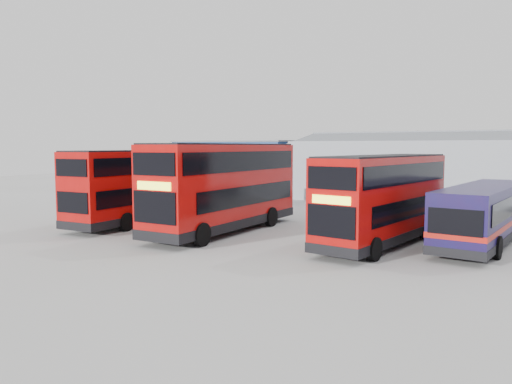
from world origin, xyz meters
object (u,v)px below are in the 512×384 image
Objects in this scene: double_decker_centre at (225,188)px; single_decker_blue at (484,216)px; office_block at (244,166)px; panel_van at (206,182)px; double_decker_right at (384,200)px; double_decker_left at (141,187)px; maintenance_shed at (486,171)px.

single_decker_blue is (12.34, 3.23, -0.98)m from double_decker_centre.
panel_van is at bearing -88.89° from office_block.
double_decker_centre is at bearing -71.89° from panel_van.
office_block is 2.07× the size of panel_van.
double_decker_right is 1.69× the size of panel_van.
double_decker_left is at bearing -74.25° from office_block.
maintenance_shed is (22.00, 2.01, 0.02)m from office_block.
office_block is 28.01m from double_decker_right.
double_decker_centre is at bearing -60.05° from office_block.
single_decker_blue is at bearing -35.48° from office_block.
single_decker_blue is 26.23m from panel_van.
single_decker_blue is (18.30, 3.38, -0.79)m from double_decker_left.
double_decker_right is 4.68m from single_decker_blue.
panel_van is (0.13, -6.53, -1.23)m from office_block.
double_decker_left is 18.63m from single_decker_blue.
panel_van is at bearing 128.98° from double_decker_centre.
office_block is at bearing -174.79° from maintenance_shed.
double_decker_right is at bearing 35.02° from single_decker_blue.
single_decker_blue is at bearing -172.69° from double_decker_left.
double_decker_left is at bearing -168.77° from double_decker_right.
double_decker_centre reaches higher than single_decker_blue.
double_decker_right is (20.10, -19.51, -0.50)m from office_block.
panel_van is at bearing -71.14° from double_decker_left.
double_decker_right is at bearing -44.15° from office_block.
single_decker_blue reaches higher than panel_van.
double_decker_right is 0.97× the size of single_decker_blue.
double_decker_centre is at bearing 178.24° from double_decker_left.
maintenance_shed reaches higher than panel_van.
double_decker_left is at bearing -125.68° from maintenance_shed.
office_block reaches higher than single_decker_blue.
panel_van is at bearing 154.01° from double_decker_right.
double_decker_left is 0.93× the size of double_decker_centre.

